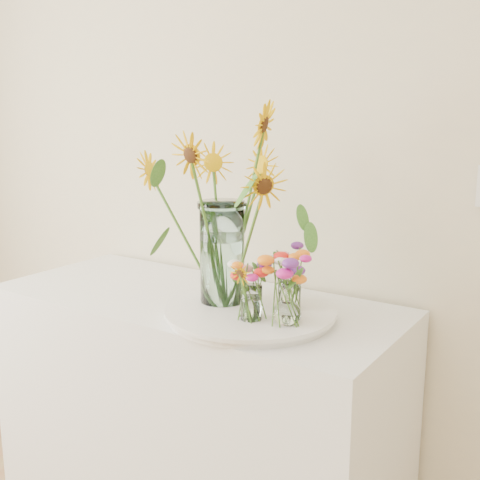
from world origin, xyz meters
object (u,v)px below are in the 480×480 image
(tray, at_px, (250,314))
(small_vase_a, at_px, (251,303))
(small_vase_b, at_px, (287,305))
(counter, at_px, (196,420))
(small_vase_c, at_px, (289,290))
(mason_jar, at_px, (222,253))

(tray, height_order, small_vase_a, small_vase_a)
(tray, bearing_deg, small_vase_a, -56.08)
(small_vase_b, bearing_deg, counter, 164.27)
(counter, distance_m, small_vase_b, 0.69)
(small_vase_c, bearing_deg, tray, -138.76)
(small_vase_b, distance_m, small_vase_c, 0.14)
(mason_jar, bearing_deg, counter, 161.17)
(tray, distance_m, mason_jar, 0.21)
(small_vase_a, bearing_deg, small_vase_c, 76.52)
(small_vase_a, bearing_deg, counter, 155.45)
(counter, xyz_separation_m, tray, (0.27, -0.07, 0.46))
(counter, distance_m, small_vase_c, 0.65)
(tray, bearing_deg, small_vase_b, -17.86)
(mason_jar, bearing_deg, tray, -8.44)
(counter, relative_size, small_vase_b, 12.11)
(tray, bearing_deg, mason_jar, 171.56)
(tray, relative_size, mason_jar, 1.53)
(small_vase_a, height_order, small_vase_c, small_vase_c)
(small_vase_a, bearing_deg, tray, 123.92)
(tray, distance_m, small_vase_b, 0.17)
(small_vase_a, distance_m, small_vase_c, 0.16)
(mason_jar, xyz_separation_m, small_vase_b, (0.27, -0.07, -0.10))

